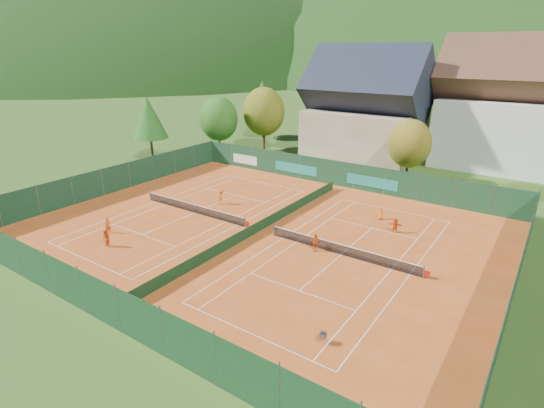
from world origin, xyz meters
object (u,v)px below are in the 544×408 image
at_px(player_right_far_a, 380,213).
at_px(chalet, 366,113).
at_px(player_right_far_b, 395,225).
at_px(hotel_block_a, 524,114).
at_px(ball_hopper, 323,335).
at_px(player_left_near, 108,226).
at_px(player_right_near, 315,243).
at_px(player_left_mid, 106,239).
at_px(player_left_far, 221,197).

bearing_deg(player_right_far_a, chalet, -84.46).
height_order(player_right_far_a, player_right_far_b, player_right_far_b).
bearing_deg(hotel_block_a, ball_hopper, -95.08).
relative_size(chalet, player_right_far_b, 11.94).
bearing_deg(player_left_near, player_right_near, -5.86).
distance_m(chalet, hotel_block_a, 19.94).
bearing_deg(player_left_mid, chalet, 83.26).
distance_m(ball_hopper, player_right_near, 11.36).
xyz_separation_m(player_left_mid, player_right_near, (14.45, 9.02, 0.01)).
distance_m(ball_hopper, player_left_near, 22.74).
height_order(player_left_near, player_right_near, player_right_near).
height_order(hotel_block_a, player_left_near, hotel_block_a).
bearing_deg(chalet, player_right_near, -73.63).
bearing_deg(player_right_near, player_right_far_b, 43.89).
height_order(player_left_far, player_right_near, player_left_far).
xyz_separation_m(hotel_block_a, player_left_mid, (-24.46, -45.63, -6.62)).
height_order(ball_hopper, player_right_far_b, player_right_far_b).
bearing_deg(ball_hopper, player_right_near, 121.23).
bearing_deg(player_left_mid, player_right_far_a, 49.66).
relative_size(hotel_block_a, player_left_far, 13.95).
distance_m(hotel_block_a, player_left_near, 51.77).
relative_size(chalet, player_left_far, 10.46).
bearing_deg(player_left_far, ball_hopper, 172.39).
distance_m(hotel_block_a, player_left_mid, 52.20).
distance_m(ball_hopper, player_right_far_b, 17.04).
xyz_separation_m(chalet, player_left_mid, (-5.46, -39.63, -5.87)).
bearing_deg(hotel_block_a, player_right_far_a, -106.73).
bearing_deg(player_right_near, player_right_far_a, 62.01).
relative_size(player_right_far_a, player_right_far_b, 0.95).
distance_m(player_right_near, player_right_far_a, 9.60).
xyz_separation_m(player_left_near, player_right_near, (16.71, 7.23, 0.03)).
distance_m(chalet, player_right_near, 32.44).
bearing_deg(ball_hopper, hotel_block_a, 84.92).
xyz_separation_m(player_left_near, player_right_far_a, (18.55, 16.65, -0.10)).
height_order(player_left_mid, player_right_far_a, player_left_mid).
bearing_deg(player_right_near, hotel_block_a, 57.74).
distance_m(ball_hopper, player_left_far, 23.71).
relative_size(hotel_block_a, ball_hopper, 27.00).
bearing_deg(hotel_block_a, player_right_far_b, -101.50).
relative_size(player_left_near, player_right_far_b, 1.09).
xyz_separation_m(ball_hopper, player_right_near, (-5.89, 9.71, 0.21)).
xyz_separation_m(player_right_near, player_right_far_b, (4.03, 7.22, -0.09)).
bearing_deg(hotel_block_a, player_right_near, -105.29).
bearing_deg(player_right_far_a, player_left_near, 20.41).
xyz_separation_m(player_left_near, player_right_far_b, (20.74, 14.45, -0.06)).
distance_m(player_left_mid, player_left_far, 13.11).
height_order(chalet, ball_hopper, chalet).
relative_size(player_left_near, player_right_near, 0.97).
height_order(chalet, player_right_far_a, chalet).
xyz_separation_m(hotel_block_a, player_right_far_a, (-8.17, -27.19, -6.74)).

